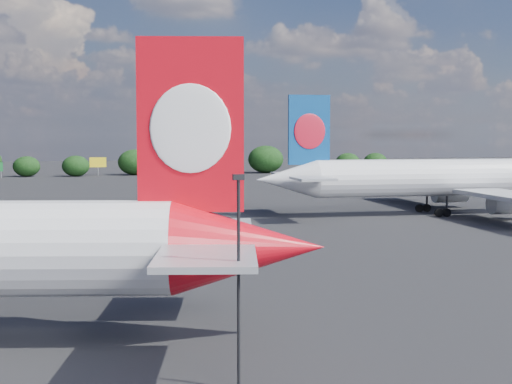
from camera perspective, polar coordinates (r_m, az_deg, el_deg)
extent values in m
plane|color=black|center=(101.08, -16.09, -2.61)|extent=(500.00, 500.00, 0.00)
cone|color=red|center=(42.50, -0.58, -4.45)|extent=(10.15, 7.65, 5.67)
cube|color=red|center=(42.06, -5.25, 5.36)|extent=(6.20, 2.02, 10.21)
ellipsoid|color=white|center=(41.72, -5.28, 5.08)|extent=(4.68, 1.34, 5.22)
ellipsoid|color=white|center=(42.40, -5.22, 5.07)|extent=(4.68, 1.34, 5.22)
cube|color=#A0A2A8|center=(36.30, -4.02, -5.30)|extent=(6.56, 7.82, 0.34)
cube|color=#A0A2A8|center=(48.63, -3.38, -2.77)|extent=(6.56, 7.82, 0.34)
cylinder|color=white|center=(115.13, 15.31, 1.14)|extent=(43.91, 8.46, 5.74)
cone|color=white|center=(105.86, 2.45, 1.01)|extent=(9.53, 6.30, 5.74)
cube|color=navy|center=(106.54, 4.26, 4.98)|extent=(6.34, 0.97, 10.33)
ellipsoid|color=red|center=(106.21, 4.31, 4.87)|extent=(4.83, 0.53, 5.28)
ellipsoid|color=red|center=(106.87, 4.21, 4.87)|extent=(4.83, 0.53, 5.28)
cube|color=#A0A2A8|center=(100.34, 4.59, 1.06)|extent=(5.59, 7.20, 0.34)
cube|color=#A0A2A8|center=(112.50, 2.80, 1.45)|extent=(5.59, 7.20, 0.34)
cube|color=#A0A2A8|center=(129.65, 13.22, 0.74)|extent=(8.89, 23.39, 0.63)
cylinder|color=#A0A2A8|center=(109.59, 19.59, -0.88)|extent=(5.92, 3.45, 3.10)
cube|color=#A0A2A8|center=(109.52, 19.60, -0.46)|extent=(2.54, 0.50, 1.38)
cylinder|color=#A0A2A8|center=(125.60, 15.26, -0.11)|extent=(5.92, 3.45, 3.10)
cube|color=#A0A2A8|center=(125.54, 15.26, 0.26)|extent=(2.54, 0.50, 1.38)
cylinder|color=black|center=(111.34, 15.01, -1.04)|extent=(0.34, 0.34, 2.87)
cylinder|color=black|center=(111.45, 15.00, -1.60)|extent=(1.29, 0.59, 1.26)
cylinder|color=black|center=(110.89, 14.42, -1.62)|extent=(1.29, 0.59, 1.26)
cylinder|color=black|center=(117.51, 13.51, -0.72)|extent=(0.34, 0.34, 2.87)
cylinder|color=black|center=(117.61, 13.50, -1.25)|extent=(1.29, 0.59, 1.26)
cylinder|color=black|center=(117.09, 12.94, -1.27)|extent=(1.29, 0.59, 1.26)
cylinder|color=black|center=(34.68, -1.40, -7.49)|extent=(0.16, 0.16, 10.19)
cube|color=black|center=(33.97, -1.42, 1.20)|extent=(0.55, 0.30, 0.28)
cylinder|color=gray|center=(217.30, -19.71, 1.33)|extent=(0.20, 0.20, 2.00)
cube|color=yellow|center=(222.70, -12.54, 2.34)|extent=(5.00, 0.30, 3.00)
cylinder|color=gray|center=(222.82, -12.52, 1.63)|extent=(0.30, 0.30, 2.50)
ellipsoid|color=black|center=(221.41, -17.88, 1.96)|extent=(7.88, 6.67, 6.06)
ellipsoid|color=black|center=(218.33, -14.22, 2.03)|extent=(8.11, 6.86, 6.24)
ellipsoid|color=black|center=(221.91, -9.68, 2.36)|extent=(10.29, 8.71, 7.91)
ellipsoid|color=black|center=(220.27, -6.87, 2.16)|extent=(8.10, 6.85, 6.23)
ellipsoid|color=black|center=(228.98, -3.50, 2.44)|extent=(9.81, 8.30, 7.55)
ellipsoid|color=black|center=(230.99, 0.78, 2.64)|extent=(11.59, 9.81, 8.92)
ellipsoid|color=black|center=(231.31, 4.37, 2.24)|extent=(7.54, 6.38, 5.80)
ellipsoid|color=black|center=(236.60, 7.35, 2.34)|extent=(8.33, 7.05, 6.41)
ellipsoid|color=black|center=(241.16, 9.53, 2.35)|extent=(8.29, 7.01, 6.37)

